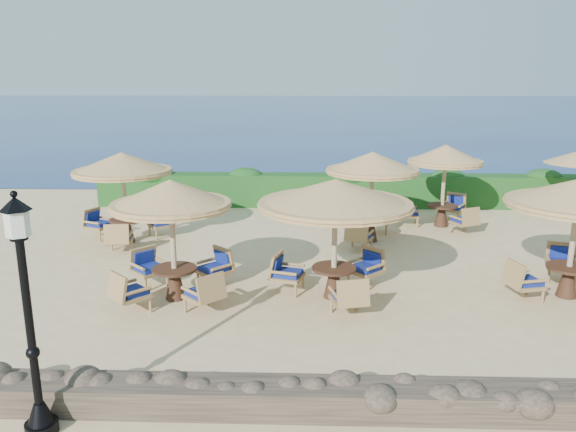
{
  "coord_description": "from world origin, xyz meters",
  "views": [
    {
      "loc": [
        -1.2,
        -13.43,
        4.75
      ],
      "look_at": [
        -1.67,
        0.37,
        1.3
      ],
      "focal_mm": 35.0,
      "sensor_mm": 36.0,
      "label": 1
    }
  ],
  "objects_px": {
    "cafe_set_1": "(335,209)",
    "cafe_set_5": "(444,172)",
    "cafe_set_0": "(172,221)",
    "lamp_post": "(30,328)",
    "cafe_set_4": "(372,175)",
    "cafe_set_3": "(123,178)"
  },
  "relations": [
    {
      "from": "lamp_post",
      "to": "cafe_set_3",
      "type": "distance_m",
      "value": 9.19
    },
    {
      "from": "cafe_set_4",
      "to": "cafe_set_0",
      "type": "bearing_deg",
      "value": -135.84
    },
    {
      "from": "cafe_set_1",
      "to": "cafe_set_3",
      "type": "xyz_separation_m",
      "value": [
        -5.87,
        4.04,
        -0.1
      ]
    },
    {
      "from": "cafe_set_4",
      "to": "cafe_set_5",
      "type": "height_order",
      "value": "same"
    },
    {
      "from": "cafe_set_0",
      "to": "cafe_set_4",
      "type": "relative_size",
      "value": 0.93
    },
    {
      "from": "cafe_set_0",
      "to": "cafe_set_5",
      "type": "relative_size",
      "value": 0.96
    },
    {
      "from": "cafe_set_0",
      "to": "cafe_set_1",
      "type": "bearing_deg",
      "value": 2.97
    },
    {
      "from": "cafe_set_5",
      "to": "cafe_set_3",
      "type": "bearing_deg",
      "value": -167.36
    },
    {
      "from": "cafe_set_1",
      "to": "cafe_set_0",
      "type": "bearing_deg",
      "value": -177.03
    },
    {
      "from": "cafe_set_1",
      "to": "cafe_set_5",
      "type": "distance_m",
      "value": 7.27
    },
    {
      "from": "lamp_post",
      "to": "cafe_set_5",
      "type": "bearing_deg",
      "value": 54.51
    },
    {
      "from": "lamp_post",
      "to": "cafe_set_4",
      "type": "distance_m",
      "value": 10.9
    },
    {
      "from": "lamp_post",
      "to": "cafe_set_1",
      "type": "bearing_deg",
      "value": 49.83
    },
    {
      "from": "cafe_set_0",
      "to": "cafe_set_5",
      "type": "bearing_deg",
      "value": 41.42
    },
    {
      "from": "cafe_set_1",
      "to": "cafe_set_4",
      "type": "relative_size",
      "value": 1.17
    },
    {
      "from": "cafe_set_1",
      "to": "cafe_set_5",
      "type": "xyz_separation_m",
      "value": [
        3.77,
        6.21,
        -0.22
      ]
    },
    {
      "from": "cafe_set_3",
      "to": "cafe_set_4",
      "type": "xyz_separation_m",
      "value": [
        7.14,
        0.38,
        0.07
      ]
    },
    {
      "from": "lamp_post",
      "to": "cafe_set_1",
      "type": "distance_m",
      "value": 6.54
    },
    {
      "from": "cafe_set_0",
      "to": "lamp_post",
      "type": "bearing_deg",
      "value": -98.77
    },
    {
      "from": "lamp_post",
      "to": "cafe_set_5",
      "type": "distance_m",
      "value": 13.75
    },
    {
      "from": "lamp_post",
      "to": "cafe_set_0",
      "type": "relative_size",
      "value": 1.25
    },
    {
      "from": "cafe_set_0",
      "to": "cafe_set_3",
      "type": "height_order",
      "value": "same"
    }
  ]
}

